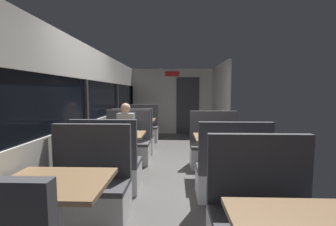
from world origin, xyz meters
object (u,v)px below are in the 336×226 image
at_px(dining_table_mid_window, 119,139).
at_px(bench_mid_window_facing_end, 108,169).
at_px(bench_near_window_facing_entry, 88,192).
at_px(bench_mid_window_facing_entry, 127,147).
at_px(bench_rear_aisle_facing_entry, 214,150).
at_px(bench_rear_aisle_facing_end, 231,176).
at_px(dining_table_near_window, 55,192).
at_px(seated_passenger, 126,138).
at_px(bench_far_window_facing_end, 134,139).
at_px(coffee_cup_primary, 145,117).
at_px(bench_front_aisle_facing_entry, 264,225).
at_px(dining_table_far_window, 139,123).
at_px(bench_far_window_facing_entry, 142,130).
at_px(dining_table_rear_aisle, 222,142).

distance_m(dining_table_mid_window, bench_mid_window_facing_end, 0.77).
height_order(bench_near_window_facing_entry, bench_mid_window_facing_entry, same).
bearing_deg(bench_rear_aisle_facing_entry, bench_rear_aisle_facing_end, -90.00).
xyz_separation_m(dining_table_near_window, seated_passenger, (0.00, 2.80, -0.10)).
relative_size(bench_far_window_facing_end, coffee_cup_primary, 12.22).
height_order(bench_mid_window_facing_end, bench_front_aisle_facing_entry, same).
xyz_separation_m(dining_table_mid_window, dining_table_far_window, (0.00, 2.18, 0.00)).
distance_m(bench_mid_window_facing_end, bench_front_aisle_facing_entry, 2.26).
xyz_separation_m(bench_mid_window_facing_end, bench_mid_window_facing_entry, (0.00, 1.40, 0.00)).
distance_m(bench_far_window_facing_entry, bench_rear_aisle_facing_end, 4.18).
bearing_deg(dining_table_mid_window, bench_far_window_facing_end, 90.00).
relative_size(dining_table_near_window, seated_passenger, 0.71).
bearing_deg(seated_passenger, bench_far_window_facing_entry, 90.00).
distance_m(dining_table_mid_window, coffee_cup_primary, 2.29).
bearing_deg(dining_table_rear_aisle, seated_passenger, 155.20).
height_order(bench_near_window_facing_entry, bench_front_aisle_facing_entry, same).
height_order(bench_front_aisle_facing_entry, coffee_cup_primary, bench_front_aisle_facing_entry).
relative_size(bench_mid_window_facing_entry, bench_rear_aisle_facing_entry, 1.00).
distance_m(dining_table_near_window, bench_mid_window_facing_entry, 2.89).
bearing_deg(bench_far_window_facing_end, dining_table_far_window, 90.00).
xyz_separation_m(bench_far_window_facing_entry, dining_table_rear_aisle, (1.79, -3.07, 0.31)).
bearing_deg(dining_table_rear_aisle, bench_mid_window_facing_end, -164.41).
xyz_separation_m(bench_front_aisle_facing_entry, bench_rear_aisle_facing_entry, (0.00, 2.58, 0.00)).
distance_m(bench_mid_window_facing_end, bench_rear_aisle_facing_entry, 2.15).
distance_m(bench_mid_window_facing_entry, bench_far_window_facing_end, 0.78).
relative_size(dining_table_near_window, dining_table_mid_window, 1.00).
bearing_deg(seated_passenger, bench_rear_aisle_facing_entry, -4.08).
bearing_deg(dining_table_rear_aisle, dining_table_mid_window, 173.62).
height_order(bench_far_window_facing_end, seated_passenger, seated_passenger).
height_order(bench_mid_window_facing_end, bench_rear_aisle_facing_entry, same).
bearing_deg(dining_table_mid_window, bench_front_aisle_facing_entry, -49.23).
relative_size(bench_far_window_facing_entry, bench_rear_aisle_facing_end, 1.00).
distance_m(dining_table_near_window, dining_table_rear_aisle, 2.67).
relative_size(bench_mid_window_facing_end, bench_mid_window_facing_entry, 1.00).
bearing_deg(bench_mid_window_facing_entry, bench_near_window_facing_entry, -90.00).
xyz_separation_m(dining_table_far_window, dining_table_rear_aisle, (1.79, -2.38, 0.00)).
distance_m(dining_table_far_window, bench_rear_aisle_facing_entry, 2.47).
bearing_deg(seated_passenger, dining_table_mid_window, -90.00).
relative_size(bench_mid_window_facing_end, dining_table_far_window, 1.22).
distance_m(dining_table_near_window, seated_passenger, 2.80).
relative_size(dining_table_far_window, bench_rear_aisle_facing_entry, 0.82).
bearing_deg(dining_table_near_window, bench_rear_aisle_facing_end, 35.48).
bearing_deg(bench_mid_window_facing_entry, bench_far_window_facing_entry, 90.00).
bearing_deg(dining_table_near_window, bench_mid_window_facing_end, 90.00).
height_order(bench_front_aisle_facing_entry, seated_passenger, seated_passenger).
bearing_deg(bench_far_window_facing_end, bench_mid_window_facing_entry, -90.00).
distance_m(bench_mid_window_facing_end, bench_far_window_facing_end, 2.18).
relative_size(dining_table_rear_aisle, bench_rear_aisle_facing_end, 0.82).
bearing_deg(coffee_cup_primary, dining_table_near_window, -92.00).
xyz_separation_m(dining_table_far_window, bench_rear_aisle_facing_end, (1.79, -3.07, -0.31)).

